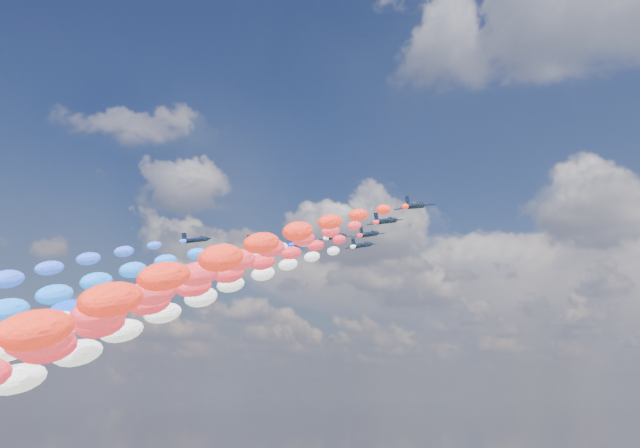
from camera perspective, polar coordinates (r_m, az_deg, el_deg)
The scene contains 15 objects.
jet_0 at distance 181.51m, azimuth -9.44°, elevation -1.20°, with size 7.86×10.54×2.32m, color black, non-canonical shape.
jet_1 at distance 181.99m, azimuth -4.60°, elevation -1.37°, with size 7.86×10.54×2.32m, color black, non-canonical shape.
trail_1 at distance 135.57m, azimuth -21.29°, elevation -6.74°, with size 5.53×121.25×51.10m, color #1770F8, non-canonical shape.
jet_2 at distance 182.93m, azimuth -1.37°, elevation -1.47°, with size 7.86×10.54×2.32m, color black, non-canonical shape.
trail_2 at distance 133.67m, azimuth -16.96°, elevation -6.99°, with size 5.53×121.25×51.10m, color #0F3AEC, non-canonical shape.
jet_3 at distance 175.45m, azimuth 1.24°, elevation -0.97°, with size 7.86×10.54×2.32m, color black, non-canonical shape.
trail_3 at distance 124.15m, azimuth -14.32°, elevation -6.72°, with size 5.53×121.25×51.10m, color white, non-canonical shape.
jet_4 at distance 185.65m, azimuth 3.22°, elevation -1.62°, with size 7.86×10.54×2.32m, color black, non-canonical shape.
trail_4 at distance 132.63m, azimuth -10.46°, elevation -7.29°, with size 5.53×121.25×51.10m, color silver, non-canonical shape.
jet_5 at distance 173.12m, azimuth 3.77°, elevation -0.78°, with size 7.86×10.54×2.32m, color black, non-canonical shape.
trail_5 at distance 119.86m, azimuth -11.11°, elevation -6.67°, with size 5.53×121.25×51.10m, color red, non-canonical shape.
jet_6 at distance 160.36m, azimuth 5.03°, elevation 0.23°, with size 7.86×10.54×2.32m, color black, non-canonical shape.
trail_6 at distance 106.35m, azimuth -11.03°, elevation -5.89°, with size 5.53×121.25×51.10m, color red, non-canonical shape.
jet_7 at distance 148.18m, azimuth 7.28°, elevation 1.39°, with size 7.86×10.54×2.32m, color black, non-canonical shape.
trail_7 at distance 92.69m, azimuth -9.69°, elevation -4.93°, with size 5.53×121.25×51.10m, color red, non-canonical shape.
Camera 1 is at (92.14, -135.29, 65.47)m, focal length 42.02 mm.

